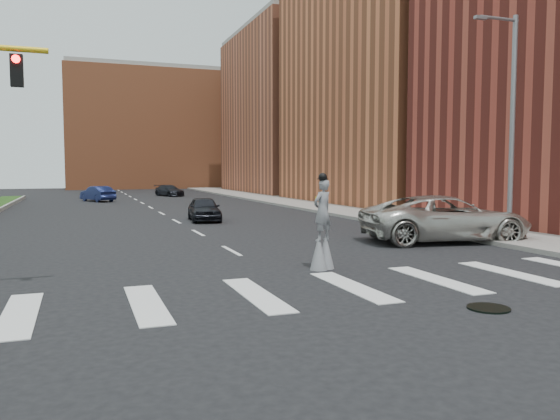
% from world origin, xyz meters
% --- Properties ---
extents(ground_plane, '(160.00, 160.00, 0.00)m').
position_xyz_m(ground_plane, '(0.00, 0.00, 0.00)').
color(ground_plane, black).
rests_on(ground_plane, ground).
extents(sidewalk_right, '(5.00, 90.00, 0.18)m').
position_xyz_m(sidewalk_right, '(12.50, 25.00, 0.09)').
color(sidewalk_right, gray).
rests_on(sidewalk_right, ground).
extents(manhole, '(0.90, 0.90, 0.04)m').
position_xyz_m(manhole, '(3.00, -2.00, 0.02)').
color(manhole, black).
rests_on(manhole, ground).
extents(building_mid, '(16.00, 22.00, 24.00)m').
position_xyz_m(building_mid, '(22.00, 30.00, 12.00)').
color(building_mid, '#C2663D').
rests_on(building_mid, ground).
extents(building_far, '(16.00, 22.00, 20.00)m').
position_xyz_m(building_far, '(22.00, 54.00, 10.00)').
color(building_far, '#BA6344').
rests_on(building_far, ground).
extents(building_backdrop, '(26.00, 14.00, 18.00)m').
position_xyz_m(building_backdrop, '(6.00, 78.00, 9.00)').
color(building_backdrop, '#C2663D').
rests_on(building_backdrop, ground).
extents(streetlight, '(2.05, 0.20, 9.00)m').
position_xyz_m(streetlight, '(10.90, 6.00, 4.90)').
color(streetlight, slate).
rests_on(streetlight, ground).
extents(stilt_performer, '(0.81, 0.68, 2.89)m').
position_xyz_m(stilt_performer, '(1.60, 3.50, 1.16)').
color(stilt_performer, black).
rests_on(stilt_performer, ground).
extents(suv_crossing, '(7.35, 4.34, 1.92)m').
position_xyz_m(suv_crossing, '(9.00, 7.44, 0.96)').
color(suv_crossing, beige).
rests_on(suv_crossing, ground).
extents(car_near, '(2.04, 4.26, 1.40)m').
position_xyz_m(car_near, '(1.57, 19.78, 0.70)').
color(car_near, black).
rests_on(car_near, ground).
extents(car_mid, '(3.17, 4.53, 1.42)m').
position_xyz_m(car_mid, '(-3.60, 41.75, 0.71)').
color(car_mid, navy).
rests_on(car_mid, ground).
extents(car_far, '(3.16, 4.59, 1.23)m').
position_xyz_m(car_far, '(4.15, 49.29, 0.62)').
color(car_far, black).
rests_on(car_far, ground).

